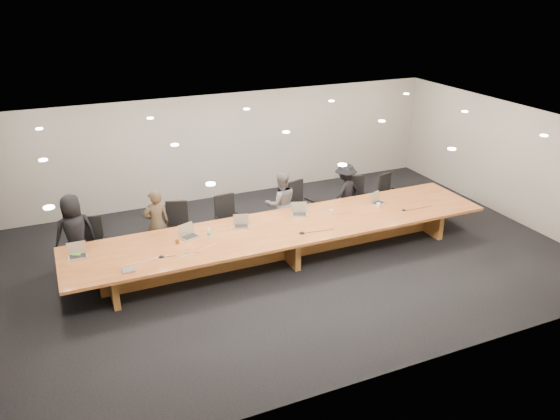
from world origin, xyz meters
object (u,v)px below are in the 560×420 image
object	(u,v)px
chair_far_right	(390,194)
laptop_a	(77,251)
av_box	(128,270)
chair_left	(177,228)
chair_mid_right	(301,206)
amber_mug	(177,241)
chair_mid_left	(229,220)
water_bottle	(209,234)
paper_cup_far	(378,205)
mic_center	(302,233)
chair_right	(357,197)
person_b	(157,224)
person_d	(345,192)
mic_right	(404,210)
laptop_e	(379,198)
laptop_c	(241,222)
laptop_d	(300,209)
chair_far_left	(92,242)
person_c	(281,204)
conference_table	(286,236)
person_a	(75,233)
laptop_b	(189,231)
paper_cup_near	(331,212)
mic_left	(161,256)

from	to	relation	value
chair_far_right	laptop_a	distance (m)	7.59
chair_far_right	av_box	world-z (taller)	chair_far_right
chair_left	av_box	size ratio (longest dim) A/B	5.21
chair_mid_right	amber_mug	size ratio (longest dim) A/B	13.37
chair_mid_left	water_bottle	world-z (taller)	chair_mid_left
paper_cup_far	mic_center	bearing A→B (deg)	-166.03
chair_right	laptop_a	distance (m)	6.73
person_b	person_d	xyz separation A→B (m)	(4.61, 0.09, -0.04)
mic_right	av_box	bearing A→B (deg)	-177.01
chair_mid_left	water_bottle	distance (m)	1.39
laptop_e	av_box	distance (m)	5.88
laptop_c	laptop_d	bearing A→B (deg)	20.52
chair_right	laptop_d	world-z (taller)	chair_right
chair_far_left	person_c	world-z (taller)	person_c
person_c	laptop_c	size ratio (longest dim) A/B	4.76
laptop_d	chair_far_right	bearing A→B (deg)	34.42
conference_table	person_a	size ratio (longest dim) A/B	5.54
av_box	person_d	bearing A→B (deg)	16.19
laptop_d	water_bottle	xyz separation A→B (m)	(-2.15, -0.32, -0.03)
amber_mug	laptop_a	bearing A→B (deg)	174.29
laptop_b	paper_cup_near	bearing A→B (deg)	-22.73
person_c	laptop_d	bearing A→B (deg)	107.68
chair_far_left	mic_right	distance (m)	6.75
water_bottle	paper_cup_near	distance (m)	2.84
chair_mid_left	laptop_e	xyz separation A→B (m)	(3.33, -0.93, 0.32)
laptop_c	mic_left	xyz separation A→B (m)	(-1.82, -0.66, -0.11)
conference_table	laptop_b	distance (m)	2.03
chair_right	laptop_a	xyz separation A→B (m)	(-6.64, -1.01, 0.37)
chair_far_right	laptop_a	xyz separation A→B (m)	(-7.53, -0.88, 0.37)
chair_far_left	av_box	size ratio (longest dim) A/B	4.82
chair_mid_right	water_bottle	size ratio (longest dim) A/B	5.64
chair_far_left	chair_left	distance (m)	1.76
water_bottle	mic_left	size ratio (longest dim) A/B	1.71
chair_mid_right	mic_center	distance (m)	1.87
laptop_b	mic_right	distance (m)	4.78
chair_left	mic_left	xyz separation A→B (m)	(-0.66, -1.56, 0.20)
person_d	paper_cup_far	world-z (taller)	person_d
conference_table	chair_right	xyz separation A→B (m)	(2.53, 1.31, -0.01)
chair_right	laptop_d	distance (m)	2.24
person_c	mic_left	distance (m)	3.41
chair_far_left	person_d	xyz separation A→B (m)	(5.93, -0.07, 0.20)
person_d	person_c	bearing A→B (deg)	-14.89
chair_mid_right	person_a	xyz separation A→B (m)	(-5.02, 0.04, 0.23)
chair_right	laptop_a	size ratio (longest dim) A/B	3.02
mic_left	paper_cup_near	bearing A→B (deg)	7.90
person_d	mic_right	size ratio (longest dim) A/B	13.90
paper_cup_near	chair_far_right	bearing A→B (deg)	23.42
laptop_d	paper_cup_far	world-z (taller)	laptop_d
conference_table	mic_left	xyz separation A→B (m)	(-2.68, -0.32, 0.24)
laptop_b	paper_cup_far	xyz separation A→B (m)	(4.32, -0.19, -0.09)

